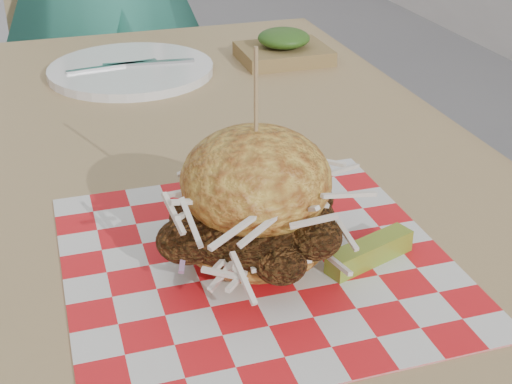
# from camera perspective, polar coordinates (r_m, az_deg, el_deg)

# --- Properties ---
(patio_table) EXTENTS (0.80, 1.20, 0.75)m
(patio_table) POSITION_cam_1_polar(r_m,az_deg,el_deg) (0.93, -6.36, -1.87)
(patio_table) COLOR tan
(patio_table) RESTS_ON ground
(patio_chair) EXTENTS (0.46, 0.47, 0.95)m
(patio_chair) POSITION_cam_1_polar(r_m,az_deg,el_deg) (1.97, -12.43, 10.39)
(patio_chair) COLOR tan
(patio_chair) RESTS_ON ground
(paper_liner) EXTENTS (0.36, 0.36, 0.00)m
(paper_liner) POSITION_cam_1_polar(r_m,az_deg,el_deg) (0.69, -0.00, -5.44)
(paper_liner) COLOR red
(paper_liner) RESTS_ON patio_table
(sandwich) EXTENTS (0.18, 0.18, 0.21)m
(sandwich) POSITION_cam_1_polar(r_m,az_deg,el_deg) (0.66, -0.00, -1.16)
(sandwich) COLOR gold
(sandwich) RESTS_ON paper_liner
(pickle_spear) EXTENTS (0.10, 0.05, 0.02)m
(pickle_spear) POSITION_cam_1_polar(r_m,az_deg,el_deg) (0.69, 9.08, -4.75)
(pickle_spear) COLOR olive
(pickle_spear) RESTS_ON paper_liner
(place_setting) EXTENTS (0.27, 0.27, 0.02)m
(place_setting) POSITION_cam_1_polar(r_m,az_deg,el_deg) (1.21, -9.96, 9.61)
(place_setting) COLOR white
(place_setting) RESTS_ON patio_table
(kraft_tray) EXTENTS (0.15, 0.12, 0.06)m
(kraft_tray) POSITION_cam_1_polar(r_m,az_deg,el_deg) (1.25, 2.22, 11.45)
(kraft_tray) COLOR olive
(kraft_tray) RESTS_ON patio_table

